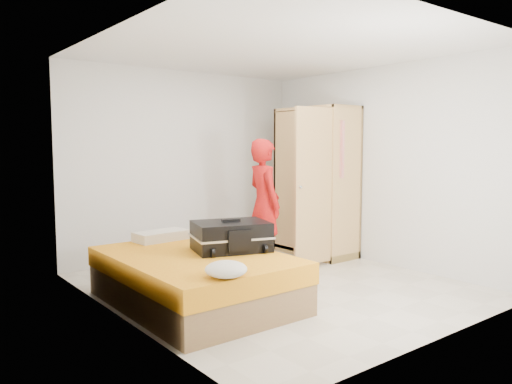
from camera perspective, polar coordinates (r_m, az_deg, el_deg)
room at (r=5.49m, az=2.42°, el=2.54°), size 4.00×4.02×2.60m
bed at (r=5.05m, az=-6.93°, el=-9.81°), size 1.42×2.02×0.50m
wardrobe at (r=7.12m, az=6.82°, el=0.73°), size 1.17×1.20×2.10m
person at (r=6.25m, az=0.94°, el=-1.47°), size 0.51×0.67×1.65m
suitcase at (r=5.11m, az=-2.87°, el=-5.07°), size 0.89×0.75×0.32m
round_cushion at (r=4.11m, az=-3.45°, el=-8.81°), size 0.35×0.35×0.13m
pillow at (r=5.74m, az=-10.82°, el=-4.93°), size 0.61×0.34×0.11m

